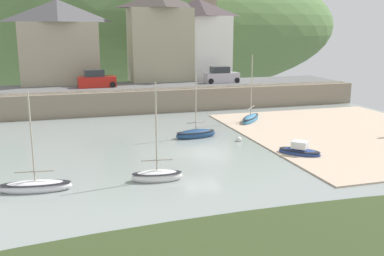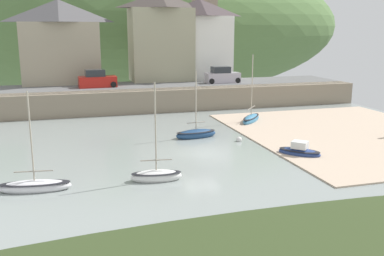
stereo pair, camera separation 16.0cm
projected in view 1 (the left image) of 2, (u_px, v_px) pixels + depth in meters
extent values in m
cube|color=gray|center=(201.00, 153.00, 31.41)|extent=(48.00, 40.00, 0.06)
cube|color=#C5AC93|center=(351.00, 133.00, 37.18)|extent=(18.00, 22.00, 0.10)
cube|color=gray|center=(153.00, 101.00, 47.03)|extent=(48.00, 2.40, 2.40)
cube|color=#606060|center=(146.00, 86.00, 50.23)|extent=(48.00, 9.00, 0.10)
ellipsoid|color=#557640|center=(137.00, 26.00, 82.36)|extent=(80.00, 44.00, 26.75)
cube|color=tan|center=(60.00, 53.00, 51.06)|extent=(8.77, 4.49, 7.11)
pyramid|color=#514F51|center=(57.00, 11.00, 50.00)|extent=(9.07, 4.79, 2.54)
cube|color=#A19E7F|center=(160.00, 45.00, 54.22)|extent=(7.52, 4.77, 8.80)
pyramid|color=#453D39|center=(159.00, 0.00, 53.05)|extent=(7.82, 5.07, 1.89)
cube|color=white|center=(199.00, 48.00, 55.72)|extent=(7.79, 4.04, 7.91)
pyramid|color=#453A3C|center=(199.00, 7.00, 54.63)|extent=(8.09, 4.34, 2.09)
cube|color=gray|center=(203.00, 36.00, 59.69)|extent=(2.80, 2.80, 10.74)
ellipsoid|color=navy|center=(196.00, 134.00, 35.95)|extent=(3.63, 1.71, 0.87)
ellipsoid|color=black|center=(196.00, 132.00, 35.90)|extent=(3.56, 1.67, 0.12)
cylinder|color=#B2A893|center=(196.00, 100.00, 35.32)|extent=(0.09, 0.09, 4.85)
cylinder|color=gray|center=(196.00, 123.00, 35.73)|extent=(1.60, 0.28, 0.07)
ellipsoid|color=white|center=(36.00, 187.00, 23.99)|extent=(4.02, 1.63, 0.77)
ellipsoid|color=black|center=(35.00, 183.00, 23.95)|extent=(3.94, 1.60, 0.12)
cylinder|color=#B2A893|center=(31.00, 137.00, 23.37)|extent=(0.09, 0.09, 4.90)
cylinder|color=gray|center=(34.00, 172.00, 23.80)|extent=(2.06, 0.33, 0.07)
ellipsoid|color=navy|center=(299.00, 153.00, 30.81)|extent=(3.02, 3.06, 0.68)
ellipsoid|color=black|center=(300.00, 150.00, 30.77)|extent=(2.96, 3.00, 0.12)
cube|color=silver|center=(300.00, 145.00, 30.68)|extent=(1.39, 1.39, 0.50)
ellipsoid|color=teal|center=(251.00, 119.00, 41.95)|extent=(3.44, 3.83, 0.91)
ellipsoid|color=black|center=(251.00, 117.00, 41.89)|extent=(3.37, 3.76, 0.12)
cylinder|color=#B2A893|center=(252.00, 85.00, 41.22)|extent=(0.09, 0.09, 5.71)
cylinder|color=gray|center=(251.00, 108.00, 41.70)|extent=(1.59, 1.89, 0.07)
ellipsoid|color=white|center=(157.00, 177.00, 25.66)|extent=(3.12, 1.48, 0.83)
ellipsoid|color=black|center=(157.00, 173.00, 25.61)|extent=(3.06, 1.45, 0.12)
cylinder|color=#B2A893|center=(156.00, 127.00, 25.00)|extent=(0.09, 0.09, 5.15)
cylinder|color=gray|center=(157.00, 160.00, 25.44)|extent=(1.83, 0.30, 0.07)
cube|color=red|center=(97.00, 82.00, 48.54)|extent=(4.18, 1.90, 1.20)
cube|color=#282D33|center=(94.00, 73.00, 48.26)|extent=(2.17, 1.60, 0.80)
cylinder|color=black|center=(111.00, 83.00, 49.81)|extent=(0.64, 0.22, 0.64)
cylinder|color=black|center=(113.00, 85.00, 48.32)|extent=(0.64, 0.22, 0.64)
cylinder|color=black|center=(81.00, 84.00, 48.89)|extent=(0.64, 0.22, 0.64)
cylinder|color=black|center=(82.00, 86.00, 47.39)|extent=(0.64, 0.22, 0.64)
cube|color=#B9B0BC|center=(222.00, 78.00, 52.68)|extent=(4.11, 1.73, 1.20)
cube|color=#282D33|center=(220.00, 70.00, 52.40)|extent=(2.11, 1.51, 0.80)
cylinder|color=black|center=(232.00, 79.00, 53.95)|extent=(0.64, 0.22, 0.64)
cylinder|color=black|center=(237.00, 80.00, 52.45)|extent=(0.64, 0.22, 0.64)
cylinder|color=black|center=(207.00, 80.00, 53.02)|extent=(0.64, 0.22, 0.64)
cylinder|color=black|center=(211.00, 81.00, 51.53)|extent=(0.64, 0.22, 0.64)
sphere|color=silver|center=(239.00, 140.00, 34.69)|extent=(0.45, 0.45, 0.45)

